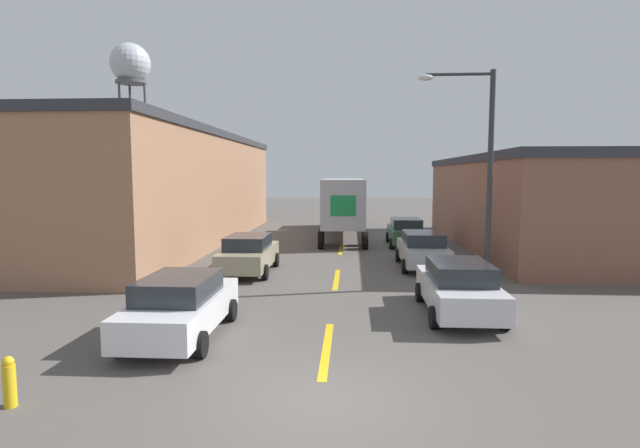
{
  "coord_description": "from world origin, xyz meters",
  "views": [
    {
      "loc": [
        0.57,
        -8.7,
        4.1
      ],
      "look_at": [
        -0.71,
        11.52,
        2.09
      ],
      "focal_mm": 28.0,
      "sensor_mm": 36.0,
      "label": 1
    }
  ],
  "objects_px": {
    "street_lamp": "(481,161)",
    "fire_hydrant": "(9,382)",
    "parked_car_right_near": "(459,287)",
    "parked_car_left_near": "(181,305)",
    "parked_car_right_mid": "(423,249)",
    "semi_truck": "(343,202)",
    "parked_car_left_far": "(249,253)",
    "parked_car_right_far": "(406,232)",
    "water_tower": "(130,67)"
  },
  "relations": [
    {
      "from": "street_lamp",
      "to": "fire_hydrant",
      "type": "bearing_deg",
      "value": -135.72
    },
    {
      "from": "parked_car_right_near",
      "to": "fire_hydrant",
      "type": "xyz_separation_m",
      "value": [
        -9.17,
        -6.45,
        -0.36
      ]
    },
    {
      "from": "parked_car_left_near",
      "to": "parked_car_right_mid",
      "type": "height_order",
      "value": "same"
    },
    {
      "from": "semi_truck",
      "to": "parked_car_left_far",
      "type": "bearing_deg",
      "value": -106.95
    },
    {
      "from": "semi_truck",
      "to": "parked_car_left_near",
      "type": "relative_size",
      "value": 3.05
    },
    {
      "from": "parked_car_right_far",
      "to": "water_tower",
      "type": "relative_size",
      "value": 0.24
    },
    {
      "from": "parked_car_right_mid",
      "to": "street_lamp",
      "type": "distance_m",
      "value": 5.34
    },
    {
      "from": "street_lamp",
      "to": "parked_car_right_mid",
      "type": "bearing_deg",
      "value": 113.9
    },
    {
      "from": "street_lamp",
      "to": "water_tower",
      "type": "bearing_deg",
      "value": 127.95
    },
    {
      "from": "parked_car_right_near",
      "to": "parked_car_right_mid",
      "type": "relative_size",
      "value": 1.0
    },
    {
      "from": "parked_car_right_near",
      "to": "parked_car_left_far",
      "type": "distance_m",
      "value": 9.45
    },
    {
      "from": "parked_car_right_near",
      "to": "street_lamp",
      "type": "xyz_separation_m",
      "value": [
        1.54,
        3.99,
        3.76
      ]
    },
    {
      "from": "semi_truck",
      "to": "parked_car_right_near",
      "type": "relative_size",
      "value": 3.05
    },
    {
      "from": "water_tower",
      "to": "fire_hydrant",
      "type": "xyz_separation_m",
      "value": [
        19.44,
        -49.08,
        -15.95
      ]
    },
    {
      "from": "water_tower",
      "to": "fire_hydrant",
      "type": "height_order",
      "value": "water_tower"
    },
    {
      "from": "semi_truck",
      "to": "fire_hydrant",
      "type": "distance_m",
      "value": 25.94
    },
    {
      "from": "semi_truck",
      "to": "parked_car_left_near",
      "type": "bearing_deg",
      "value": -100.88
    },
    {
      "from": "semi_truck",
      "to": "parked_car_right_near",
      "type": "height_order",
      "value": "semi_truck"
    },
    {
      "from": "semi_truck",
      "to": "parked_car_left_far",
      "type": "distance_m",
      "value": 13.6
    },
    {
      "from": "parked_car_left_near",
      "to": "parked_car_left_far",
      "type": "bearing_deg",
      "value": 90.0
    },
    {
      "from": "parked_car_right_far",
      "to": "semi_truck",
      "type": "bearing_deg",
      "value": 129.57
    },
    {
      "from": "parked_car_left_far",
      "to": "parked_car_right_far",
      "type": "relative_size",
      "value": 1.0
    },
    {
      "from": "semi_truck",
      "to": "parked_car_right_mid",
      "type": "height_order",
      "value": "semi_truck"
    },
    {
      "from": "parked_car_left_near",
      "to": "parked_car_right_mid",
      "type": "distance_m",
      "value": 12.42
    },
    {
      "from": "parked_car_right_far",
      "to": "fire_hydrant",
      "type": "bearing_deg",
      "value": -113.79
    },
    {
      "from": "fire_hydrant",
      "to": "parked_car_left_far",
      "type": "bearing_deg",
      "value": 81.97
    },
    {
      "from": "parked_car_right_far",
      "to": "parked_car_left_far",
      "type": "bearing_deg",
      "value": -131.15
    },
    {
      "from": "parked_car_left_far",
      "to": "fire_hydrant",
      "type": "distance_m",
      "value": 12.42
    },
    {
      "from": "semi_truck",
      "to": "street_lamp",
      "type": "relative_size",
      "value": 1.8
    },
    {
      "from": "parked_car_right_far",
      "to": "street_lamp",
      "type": "distance_m",
      "value": 11.13
    },
    {
      "from": "parked_car_left_far",
      "to": "parked_car_right_far",
      "type": "distance_m",
      "value": 11.29
    },
    {
      "from": "water_tower",
      "to": "parked_car_right_near",
      "type": "bearing_deg",
      "value": -56.14
    },
    {
      "from": "parked_car_left_near",
      "to": "parked_car_right_mid",
      "type": "relative_size",
      "value": 1.0
    },
    {
      "from": "parked_car_right_near",
      "to": "parked_car_right_mid",
      "type": "bearing_deg",
      "value": 90.0
    },
    {
      "from": "semi_truck",
      "to": "fire_hydrant",
      "type": "relative_size",
      "value": 15.32
    },
    {
      "from": "parked_car_right_near",
      "to": "parked_car_left_far",
      "type": "relative_size",
      "value": 1.0
    },
    {
      "from": "water_tower",
      "to": "parked_car_right_mid",
      "type": "bearing_deg",
      "value": -50.88
    },
    {
      "from": "parked_car_left_far",
      "to": "parked_car_left_near",
      "type": "bearing_deg",
      "value": -90.0
    },
    {
      "from": "parked_car_right_far",
      "to": "street_lamp",
      "type": "height_order",
      "value": "street_lamp"
    },
    {
      "from": "parked_car_left_near",
      "to": "fire_hydrant",
      "type": "bearing_deg",
      "value": -113.73
    },
    {
      "from": "parked_car_left_near",
      "to": "street_lamp",
      "type": "relative_size",
      "value": 0.59
    },
    {
      "from": "parked_car_right_mid",
      "to": "parked_car_left_near",
      "type": "bearing_deg",
      "value": -126.74
    },
    {
      "from": "parked_car_left_near",
      "to": "parked_car_right_near",
      "type": "bearing_deg",
      "value": 18.6
    },
    {
      "from": "parked_car_right_near",
      "to": "parked_car_left_near",
      "type": "distance_m",
      "value": 7.84
    },
    {
      "from": "semi_truck",
      "to": "parked_car_right_mid",
      "type": "relative_size",
      "value": 3.05
    },
    {
      "from": "parked_car_right_mid",
      "to": "parked_car_left_far",
      "type": "bearing_deg",
      "value": -167.75
    },
    {
      "from": "parked_car_right_mid",
      "to": "fire_hydrant",
      "type": "relative_size",
      "value": 5.02
    },
    {
      "from": "parked_car_right_far",
      "to": "water_tower",
      "type": "xyz_separation_m",
      "value": [
        -28.6,
        28.28,
        15.59
      ]
    },
    {
      "from": "semi_truck",
      "to": "water_tower",
      "type": "relative_size",
      "value": 0.74
    },
    {
      "from": "parked_car_right_near",
      "to": "fire_hydrant",
      "type": "distance_m",
      "value": 11.21
    }
  ]
}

